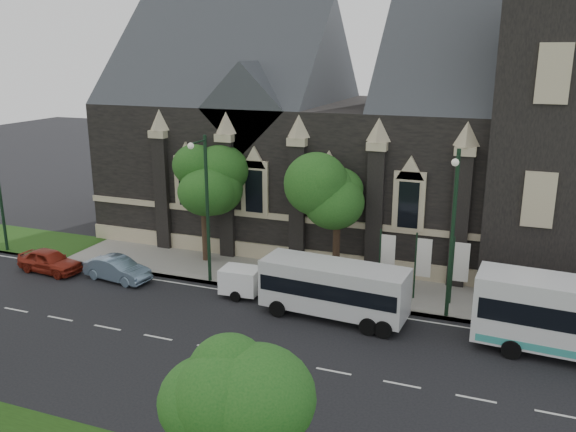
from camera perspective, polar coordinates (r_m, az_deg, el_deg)
The scene contains 15 objects.
ground at distance 28.88m, azimuth -7.33°, elevation -12.53°, with size 160.00×160.00×0.00m, color black.
sidewalk at distance 36.69m, azimuth -0.35°, elevation -5.96°, with size 80.00×5.00×0.15m, color gray.
museum at distance 42.08m, azimuth 10.87°, elevation 7.96°, with size 40.00×17.70×29.90m.
tree_park_east at distance 16.93m, azimuth -4.02°, elevation -16.30°, with size 3.40×3.40×6.28m.
tree_walk_right at distance 35.13m, azimuth 5.25°, elevation 2.80°, with size 4.08×4.08×7.80m.
tree_walk_left at distance 38.48m, azimuth -7.81°, elevation 3.72°, with size 3.91×3.91×7.64m.
street_lamp_near at distance 30.69m, azimuth 15.63°, elevation -0.97°, with size 0.36×1.88×9.00m.
street_lamp_mid at distance 34.69m, azimuth -7.99°, elevation 1.35°, with size 0.36×1.88×9.00m.
banner_flag_left at distance 33.80m, azimuth 9.35°, elevation -3.92°, with size 0.90×0.10×4.00m.
banner_flag_center at distance 33.50m, azimuth 12.70°, elevation -4.29°, with size 0.90×0.10×4.00m.
banner_flag_right at distance 33.32m, azimuth 16.11°, elevation -4.64°, with size 0.90×0.10×4.00m.
shuttle_bus at distance 31.09m, azimuth 4.48°, elevation -6.85°, with size 7.83×3.17×2.96m.
box_trailer at distance 33.98m, azimuth -4.58°, elevation -6.22°, with size 3.19×1.88×1.68m.
sedan at distance 37.73m, azimuth -16.16°, elevation -4.94°, with size 1.52×4.37×1.44m, color slate.
car_far_red at distance 40.48m, azimuth -22.05°, elevation -4.04°, with size 1.76×4.38×1.49m, color maroon.
Camera 1 is at (12.34, -22.32, 13.55)m, focal length 36.79 mm.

